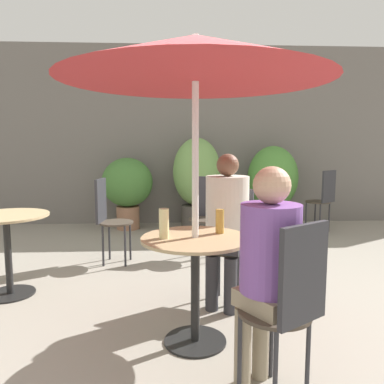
% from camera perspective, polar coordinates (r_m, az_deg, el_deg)
% --- Properties ---
extents(ground_plane, '(20.00, 20.00, 0.00)m').
position_cam_1_polar(ground_plane, '(2.68, 4.66, -22.61)').
color(ground_plane, gray).
extents(storefront_wall, '(10.00, 0.06, 3.00)m').
position_cam_1_polar(storefront_wall, '(6.45, -0.19, 8.56)').
color(storefront_wall, slate).
rests_on(storefront_wall, ground_plane).
extents(cafe_table_near, '(0.72, 0.72, 0.73)m').
position_cam_1_polar(cafe_table_near, '(2.52, 0.50, -11.11)').
color(cafe_table_near, black).
rests_on(cafe_table_near, ground_plane).
extents(cafe_table_far, '(0.72, 0.72, 0.73)m').
position_cam_1_polar(cafe_table_far, '(3.69, -26.36, -6.01)').
color(cafe_table_far, black).
rests_on(cafe_table_far, ground_plane).
extents(bistro_chair_0, '(0.43, 0.43, 0.96)m').
position_cam_1_polar(bistro_chair_0, '(1.98, 14.63, -15.41)').
color(bistro_chair_0, '#42382D').
rests_on(bistro_chair_0, ground_plane).
extents(bistro_chair_1, '(0.42, 0.43, 0.96)m').
position_cam_1_polar(bistro_chair_1, '(3.22, 6.09, -6.45)').
color(bistro_chair_1, '#42382D').
rests_on(bistro_chair_1, ground_plane).
extents(bistro_chair_2, '(0.39, 0.38, 0.96)m').
position_cam_1_polar(bistro_chair_2, '(4.31, -12.67, -3.15)').
color(bistro_chair_2, '#42382D').
rests_on(bistro_chair_2, ground_plane).
extents(bistro_chair_3, '(0.43, 0.44, 0.96)m').
position_cam_1_polar(bistro_chair_3, '(6.05, 19.43, -0.51)').
color(bistro_chair_3, '#42382D').
rests_on(bistro_chair_3, ground_plane).
extents(bistro_chair_4, '(0.38, 0.40, 0.96)m').
position_cam_1_polar(bistro_chair_4, '(4.48, 2.05, -2.62)').
color(bistro_chair_4, '#42382D').
rests_on(bistro_chair_4, ground_plane).
extents(seated_person_0, '(0.38, 0.39, 1.22)m').
position_cam_1_polar(seated_person_0, '(2.01, 11.49, -10.03)').
color(seated_person_0, gray).
rests_on(seated_person_0, ground_plane).
extents(seated_person_1, '(0.42, 0.43, 1.26)m').
position_cam_1_polar(seated_person_1, '(3.04, 5.28, -3.86)').
color(seated_person_1, '#2D2D33').
rests_on(seated_person_1, ground_plane).
extents(beer_glass_0, '(0.07, 0.07, 0.19)m').
position_cam_1_polar(beer_glass_0, '(2.43, -4.29, -4.81)').
color(beer_glass_0, beige).
rests_on(beer_glass_0, cafe_table_near).
extents(beer_glass_1, '(0.06, 0.06, 0.17)m').
position_cam_1_polar(beer_glass_1, '(2.57, 4.28, -4.47)').
color(beer_glass_1, '#B28433').
rests_on(beer_glass_1, cafe_table_near).
extents(potted_plant_0, '(0.81, 0.81, 1.14)m').
position_cam_1_polar(potted_plant_0, '(6.05, -9.82, 1.01)').
color(potted_plant_0, '#93664C').
rests_on(potted_plant_0, ground_plane).
extents(potted_plant_1, '(0.76, 0.76, 1.46)m').
position_cam_1_polar(potted_plant_1, '(5.98, 0.74, 2.20)').
color(potted_plant_1, '#47423D').
rests_on(potted_plant_1, ground_plane).
extents(potted_plant_2, '(0.80, 0.80, 1.33)m').
position_cam_1_polar(potted_plant_2, '(6.15, 12.18, 1.72)').
color(potted_plant_2, slate).
rests_on(potted_plant_2, ground_plane).
extents(umbrella, '(1.72, 1.72, 2.00)m').
position_cam_1_polar(umbrella, '(2.46, 0.53, 19.64)').
color(umbrella, silver).
rests_on(umbrella, ground_plane).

